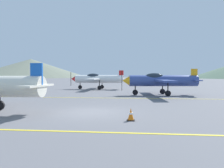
{
  "coord_description": "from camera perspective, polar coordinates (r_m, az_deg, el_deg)",
  "views": [
    {
      "loc": [
        2.47,
        -12.26,
        2.18
      ],
      "look_at": [
        0.23,
        10.0,
        1.2
      ],
      "focal_mm": 34.54,
      "sensor_mm": 36.0,
      "label": 1
    }
  ],
  "objects": [
    {
      "name": "airplane_far",
      "position": [
        32.16,
        -3.91,
        1.42
      ],
      "size": [
        8.06,
        9.3,
        2.79
      ],
      "color": "white",
      "rests_on": "ground_plane"
    },
    {
      "name": "airplane_mid",
      "position": [
        23.32,
        12.65,
        0.96
      ],
      "size": [
        8.14,
        9.35,
        2.79
      ],
      "color": "#33478C",
      "rests_on": "ground_plane"
    },
    {
      "name": "hill_left",
      "position": [
        172.78,
        -20.67,
        3.92
      ],
      "size": [
        85.16,
        85.16,
        13.89
      ],
      "primitive_type": "cone",
      "color": "slate",
      "rests_on": "ground_plane"
    },
    {
      "name": "apron_line_near",
      "position": [
        8.58,
        -11.45,
        -12.21
      ],
      "size": [
        80.0,
        0.16,
        0.01
      ],
      "primitive_type": "cube",
      "color": "yellow",
      "rests_on": "ground_plane"
    },
    {
      "name": "apron_line_far",
      "position": [
        20.04,
        -1.38,
        -3.72
      ],
      "size": [
        80.0,
        0.16,
        0.01
      ],
      "primitive_type": "cube",
      "color": "yellow",
      "rests_on": "ground_plane"
    },
    {
      "name": "ground_plane",
      "position": [
        12.69,
        -5.61,
        -7.39
      ],
      "size": [
        400.0,
        400.0,
        0.0
      ],
      "primitive_type": "plane",
      "color": "slate"
    },
    {
      "name": "traffic_cone_side",
      "position": [
        10.31,
        5.0,
        -8.06
      ],
      "size": [
        0.36,
        0.36,
        0.59
      ],
      "color": "black",
      "rests_on": "ground_plane"
    }
  ]
}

